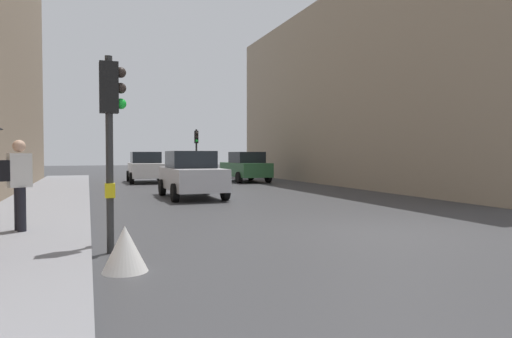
% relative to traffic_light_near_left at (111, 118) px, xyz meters
% --- Properties ---
extents(ground_plane, '(120.00, 120.00, 0.00)m').
position_rel_traffic_light_near_left_xyz_m(ground_plane, '(5.59, 0.05, -2.26)').
color(ground_plane, '#38383A').
extents(sidewalk_kerb, '(2.62, 40.00, 0.16)m').
position_rel_traffic_light_near_left_xyz_m(sidewalk_kerb, '(-1.64, 6.05, -2.18)').
color(sidewalk_kerb, gray).
rests_on(sidewalk_kerb, ground).
extents(building_facade_right, '(12.00, 24.51, 10.03)m').
position_rel_traffic_light_near_left_xyz_m(building_facade_right, '(17.51, 14.42, 2.76)').
color(building_facade_right, gray).
rests_on(building_facade_right, ground).
extents(traffic_light_near_left, '(0.43, 0.24, 3.28)m').
position_rel_traffic_light_near_left_xyz_m(traffic_light_near_left, '(0.00, 0.00, 0.00)').
color(traffic_light_near_left, '#2D2D2D').
rests_on(traffic_light_near_left, ground).
extents(traffic_light_far_median, '(0.25, 0.43, 3.30)m').
position_rel_traffic_light_near_left_xyz_m(traffic_light_far_median, '(6.55, 22.72, 0.02)').
color(traffic_light_far_median, '#2D2D2D').
rests_on(traffic_light_far_median, ground).
extents(car_green_estate, '(2.16, 4.27, 1.76)m').
position_rel_traffic_light_near_left_xyz_m(car_green_estate, '(8.41, 17.83, -1.38)').
color(car_green_estate, '#2D6038').
rests_on(car_green_estate, ground).
extents(car_silver_hatchback, '(2.06, 4.22, 1.76)m').
position_rel_traffic_light_near_left_xyz_m(car_silver_hatchback, '(3.32, 9.19, -1.38)').
color(car_silver_hatchback, '#BCBCC1').
rests_on(car_silver_hatchback, ground).
extents(car_white_compact, '(2.09, 4.24, 1.76)m').
position_rel_traffic_light_near_left_xyz_m(car_white_compact, '(2.78, 19.18, -1.38)').
color(car_white_compact, silver).
rests_on(car_white_compact, ground).
extents(pedestrian_with_black_backpack, '(0.66, 0.48, 1.77)m').
position_rel_traffic_light_near_left_xyz_m(pedestrian_with_black_backpack, '(-1.66, 1.92, -1.10)').
color(pedestrian_with_black_backpack, black).
rests_on(pedestrian_with_black_backpack, sidewalk_kerb).
extents(warning_sign_triangle, '(0.64, 0.64, 0.65)m').
position_rel_traffic_light_near_left_xyz_m(warning_sign_triangle, '(0.11, -1.35, -1.94)').
color(warning_sign_triangle, silver).
rests_on(warning_sign_triangle, ground).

